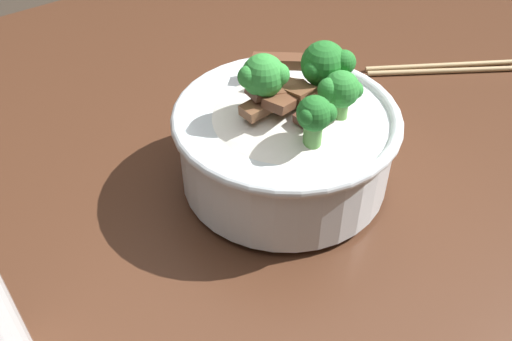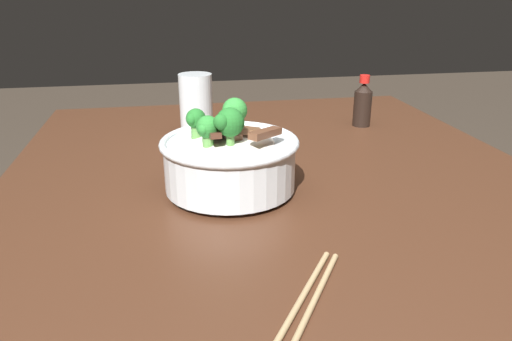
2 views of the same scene
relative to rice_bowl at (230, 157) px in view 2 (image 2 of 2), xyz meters
The scene contains 5 objects.
dining_table 0.19m from the rice_bowl, 136.07° to the right, with size 1.44×0.96×0.76m.
rice_bowl is the anchor object (origin of this frame).
drinking_glass 0.32m from the rice_bowl, ahead, with size 0.07×0.07×0.14m.
chopsticks_pair 0.32m from the rice_bowl, behind, with size 0.18×0.13×0.01m.
soy_sauce_bottle 0.49m from the rice_bowl, 47.23° to the right, with size 0.04×0.04×0.12m.
Camera 2 is at (-0.63, 0.18, 1.08)m, focal length 33.96 mm.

